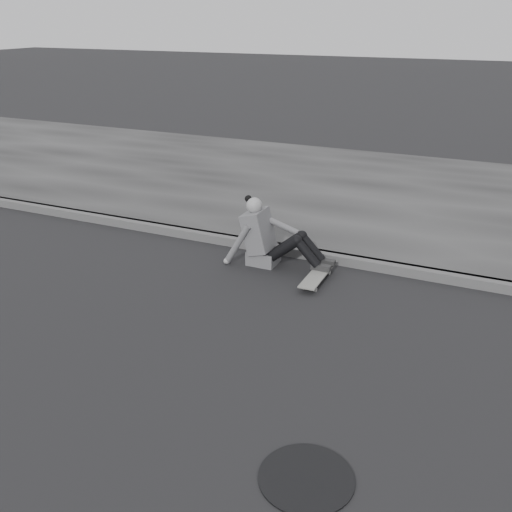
% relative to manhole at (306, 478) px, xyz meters
% --- Properties ---
extents(ground, '(80.00, 80.00, 0.00)m').
position_rel_manhole_xyz_m(ground, '(-2.06, 1.08, -0.01)').
color(ground, black).
rests_on(ground, ground).
extents(curb, '(24.00, 0.16, 0.12)m').
position_rel_manhole_xyz_m(curb, '(-2.06, 3.66, 0.05)').
color(curb, '#4F4F4F').
rests_on(curb, ground).
extents(sidewalk, '(24.00, 6.00, 0.12)m').
position_rel_manhole_xyz_m(sidewalk, '(-2.06, 6.68, 0.05)').
color(sidewalk, '#323232').
rests_on(sidewalk, ground).
extents(manhole, '(0.67, 0.67, 0.01)m').
position_rel_manhole_xyz_m(manhole, '(0.00, 0.00, 0.00)').
color(manhole, black).
rests_on(manhole, ground).
extents(skateboard, '(0.20, 0.78, 0.09)m').
position_rel_manhole_xyz_m(skateboard, '(-0.95, 3.02, 0.07)').
color(skateboard, '#9F9F9A').
rests_on(skateboard, ground).
extents(seated_woman, '(1.38, 0.46, 0.88)m').
position_rel_manhole_xyz_m(seated_woman, '(-1.68, 3.26, 0.35)').
color(seated_woman, '#5A5A5D').
rests_on(seated_woman, ground).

